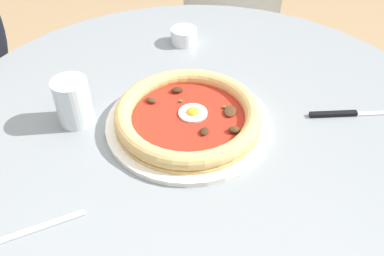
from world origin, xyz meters
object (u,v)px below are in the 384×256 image
(fork_utensil, at_px, (29,231))
(cafe_chair_spare_near, at_px, (230,15))
(pizza_on_plate, at_px, (188,117))
(water_glass, at_px, (74,105))
(ramekin_capers, at_px, (184,35))
(steak_knife, at_px, (349,114))
(dining_table, at_px, (198,184))

(fork_utensil, relative_size, cafe_chair_spare_near, 0.17)
(cafe_chair_spare_near, bearing_deg, fork_utensil, -109.50)
(pizza_on_plate, bearing_deg, water_glass, 175.95)
(pizza_on_plate, xyz_separation_m, ramekin_capers, (-0.01, 0.30, 0.00))
(water_glass, bearing_deg, pizza_on_plate, -4.05)
(steak_knife, relative_size, ramekin_capers, 3.59)
(pizza_on_plate, height_order, fork_utensil, pizza_on_plate)
(pizza_on_plate, relative_size, water_glass, 3.39)
(steak_knife, bearing_deg, ramekin_capers, 138.83)
(fork_utensil, bearing_deg, water_glass, 84.97)
(dining_table, xyz_separation_m, pizza_on_plate, (-0.02, -0.00, 0.19))
(steak_knife, distance_m, ramekin_capers, 0.42)
(dining_table, relative_size, pizza_on_plate, 3.35)
(steak_knife, xyz_separation_m, ramekin_capers, (-0.32, 0.28, 0.02))
(dining_table, distance_m, water_glass, 0.31)
(water_glass, height_order, steak_knife, water_glass)
(pizza_on_plate, distance_m, ramekin_capers, 0.30)
(ramekin_capers, bearing_deg, steak_knife, -41.17)
(pizza_on_plate, bearing_deg, fork_utensil, -134.98)
(pizza_on_plate, xyz_separation_m, cafe_chair_spare_near, (0.16, 0.89, -0.24))
(water_glass, bearing_deg, ramekin_capers, 55.06)
(fork_utensil, bearing_deg, pizza_on_plate, 45.02)
(fork_utensil, bearing_deg, cafe_chair_spare_near, 70.50)
(water_glass, xyz_separation_m, steak_knife, (0.52, 0.01, -0.04))
(ramekin_capers, bearing_deg, fork_utensil, -112.64)
(water_glass, distance_m, cafe_chair_spare_near, 0.98)
(water_glass, xyz_separation_m, ramekin_capers, (0.20, 0.29, -0.02))
(water_glass, bearing_deg, cafe_chair_spare_near, 66.76)
(fork_utensil, height_order, cafe_chair_spare_near, cafe_chair_spare_near)
(dining_table, relative_size, water_glass, 11.33)
(ramekin_capers, distance_m, cafe_chair_spare_near, 0.65)
(water_glass, distance_m, fork_utensil, 0.25)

